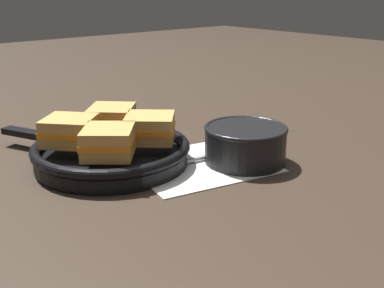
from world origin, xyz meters
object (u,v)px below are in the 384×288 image
at_px(sandwich_near_right, 70,131).
at_px(sandwich_far_right, 150,128).
at_px(sandwich_far_left, 108,142).
at_px(soup_bowl, 245,142).
at_px(skillet, 111,153).
at_px(spoon, 217,154).
at_px(sandwich_near_left, 112,119).

relative_size(sandwich_near_right, sandwich_far_right, 1.00).
relative_size(sandwich_near_right, sandwich_far_left, 1.00).
bearing_deg(soup_bowl, sandwich_far_right, 139.77).
height_order(soup_bowl, skillet, soup_bowl).
bearing_deg(soup_bowl, spoon, 112.62).
height_order(soup_bowl, spoon, soup_bowl).
distance_m(soup_bowl, spoon, 0.06).
bearing_deg(soup_bowl, sandwich_far_left, 158.09).
bearing_deg(skillet, sandwich_near_right, 147.15).
xyz_separation_m(sandwich_near_left, sandwich_near_right, (-0.09, -0.02, 0.00)).
height_order(soup_bowl, sandwich_near_right, sandwich_near_right).
bearing_deg(sandwich_near_left, sandwich_far_left, -123.86).
height_order(sandwich_near_right, sandwich_far_left, same).
relative_size(soup_bowl, skillet, 0.39).
bearing_deg(sandwich_far_left, sandwich_far_right, 11.14).
bearing_deg(soup_bowl, sandwich_near_left, 125.83).
distance_m(skillet, sandwich_far_right, 0.08).
height_order(skillet, sandwich_far_left, sandwich_far_left).
relative_size(spoon, skillet, 0.44).
xyz_separation_m(spoon, sandwich_near_right, (-0.22, 0.13, 0.06)).
xyz_separation_m(soup_bowl, skillet, (-0.18, 0.15, -0.02)).
xyz_separation_m(soup_bowl, sandwich_far_left, (-0.22, 0.09, 0.03)).
relative_size(skillet, sandwich_near_left, 3.21).
distance_m(soup_bowl, sandwich_far_right, 0.17).
height_order(spoon, skillet, skillet).
distance_m(sandwich_near_left, sandwich_far_left, 0.14).
distance_m(sandwich_near_left, sandwich_near_right, 0.10).
height_order(sandwich_near_left, sandwich_far_left, same).
relative_size(sandwich_near_left, sandwich_near_right, 1.00).
bearing_deg(spoon, sandwich_near_right, 154.79).
xyz_separation_m(skillet, sandwich_far_right, (0.06, -0.04, 0.04)).
relative_size(soup_bowl, sandwich_far_right, 1.25).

